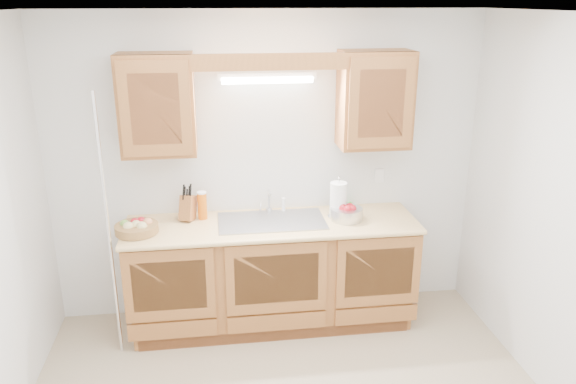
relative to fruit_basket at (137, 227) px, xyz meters
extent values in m
plane|color=white|center=(1.03, -1.12, 1.56)|extent=(3.50, 3.50, 0.00)
cube|color=silver|center=(1.03, 0.38, 0.31)|extent=(3.50, 0.02, 2.50)
cube|color=#A35F2F|center=(1.03, 0.08, -0.50)|extent=(2.20, 0.60, 0.86)
cube|color=#D6B470|center=(1.03, 0.07, -0.06)|extent=(2.30, 0.63, 0.04)
cube|color=#A35F2F|center=(0.20, 0.22, 0.88)|extent=(0.55, 0.33, 0.75)
cube|color=#A35F2F|center=(1.86, 0.22, 0.88)|extent=(0.55, 0.33, 0.75)
cube|color=#A35F2F|center=(1.03, 0.07, 1.20)|extent=(2.20, 0.05, 0.12)
cylinder|color=white|center=(1.03, 0.28, 1.04)|extent=(0.70, 0.05, 0.05)
cube|color=white|center=(1.03, 0.31, 1.07)|extent=(0.76, 0.06, 0.05)
cube|color=#9E9EA3|center=(1.03, 0.09, -0.04)|extent=(0.84, 0.46, 0.01)
cube|color=#9E9EA3|center=(0.82, 0.09, -0.12)|extent=(0.39, 0.40, 0.16)
cube|color=#9E9EA3|center=(1.24, 0.09, -0.12)|extent=(0.39, 0.40, 0.16)
cylinder|color=silver|center=(1.03, 0.29, -0.02)|extent=(0.06, 0.06, 0.04)
cylinder|color=silver|center=(1.03, 0.29, 0.06)|extent=(0.02, 0.02, 0.16)
cylinder|color=silver|center=(1.03, 0.24, 0.15)|extent=(0.02, 0.12, 0.02)
cylinder|color=white|center=(1.15, 0.29, 0.02)|extent=(0.03, 0.03, 0.12)
cylinder|color=silver|center=(-0.17, -0.18, 0.06)|extent=(0.03, 0.03, 2.00)
cube|color=white|center=(1.98, 0.37, 0.21)|extent=(0.08, 0.01, 0.12)
cylinder|color=#9C6D3E|center=(0.00, 0.00, -0.01)|extent=(0.34, 0.34, 0.06)
sphere|color=#D8C67F|center=(-0.05, -0.04, 0.02)|extent=(0.08, 0.08, 0.08)
sphere|color=#D8C67F|center=(0.04, -0.05, 0.02)|extent=(0.08, 0.08, 0.08)
sphere|color=tan|center=(0.08, 0.03, 0.02)|extent=(0.08, 0.08, 0.08)
sphere|color=#A7131D|center=(-0.02, 0.05, 0.02)|extent=(0.07, 0.07, 0.07)
sphere|color=#72A53F|center=(-0.09, 0.02, 0.02)|extent=(0.07, 0.07, 0.07)
sphere|color=#D8C67F|center=(0.00, -0.01, 0.02)|extent=(0.08, 0.08, 0.08)
sphere|color=#A7131D|center=(0.03, 0.08, 0.02)|extent=(0.07, 0.07, 0.07)
cube|color=#A35F2F|center=(0.38, 0.22, 0.06)|extent=(0.16, 0.19, 0.22)
cylinder|color=black|center=(0.35, 0.20, 0.17)|extent=(0.03, 0.04, 0.08)
cylinder|color=black|center=(0.38, 0.20, 0.18)|extent=(0.03, 0.04, 0.08)
cylinder|color=black|center=(0.40, 0.20, 0.18)|extent=(0.03, 0.04, 0.08)
cylinder|color=black|center=(0.36, 0.24, 0.19)|extent=(0.03, 0.04, 0.08)
cylinder|color=black|center=(0.40, 0.24, 0.19)|extent=(0.03, 0.04, 0.08)
cylinder|color=black|center=(0.35, 0.26, 0.19)|extent=(0.03, 0.04, 0.08)
cylinder|color=black|center=(0.40, 0.26, 0.20)|extent=(0.03, 0.04, 0.08)
cylinder|color=#D8600C|center=(0.49, 0.22, 0.06)|extent=(0.08, 0.08, 0.21)
cylinder|color=white|center=(0.49, 0.22, 0.17)|extent=(0.07, 0.07, 0.01)
imported|color=#2454B4|center=(1.57, 0.24, 0.04)|extent=(0.09, 0.10, 0.18)
cube|color=#CC333F|center=(1.70, 0.32, -0.04)|extent=(0.15, 0.12, 0.01)
cube|color=green|center=(1.70, 0.32, -0.03)|extent=(0.15, 0.12, 0.02)
cylinder|color=silver|center=(1.57, 0.11, -0.04)|extent=(0.17, 0.17, 0.01)
cylinder|color=silver|center=(1.57, 0.11, 0.12)|extent=(0.02, 0.02, 0.33)
cylinder|color=white|center=(1.57, 0.11, 0.11)|extent=(0.15, 0.15, 0.28)
sphere|color=silver|center=(1.57, 0.11, 0.29)|extent=(0.02, 0.02, 0.02)
cylinder|color=silver|center=(1.63, 0.04, 0.00)|extent=(0.28, 0.28, 0.10)
sphere|color=#A7131D|center=(1.60, 0.04, 0.05)|extent=(0.07, 0.07, 0.07)
sphere|color=#A7131D|center=(1.65, 0.06, 0.05)|extent=(0.07, 0.07, 0.07)
sphere|color=#A7131D|center=(1.63, 0.02, 0.05)|extent=(0.07, 0.07, 0.07)
sphere|color=#A7131D|center=(1.66, 0.03, 0.05)|extent=(0.07, 0.07, 0.07)
camera|label=1|loc=(0.60, -4.01, 1.63)|focal=35.00mm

